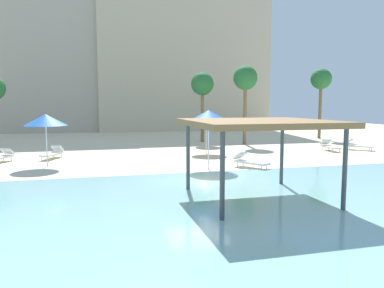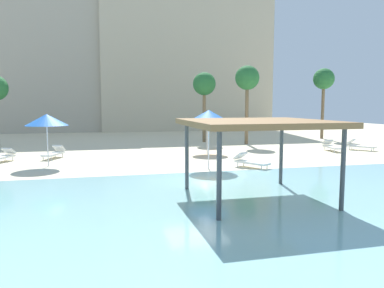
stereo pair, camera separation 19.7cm
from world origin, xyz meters
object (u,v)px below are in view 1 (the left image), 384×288
shade_pavilion (258,125)px  beach_umbrella_blue_1 (209,116)px  palm_tree_0 (321,81)px  palm_tree_1 (202,85)px  palm_tree_2 (245,80)px  beach_umbrella_blue_2 (46,120)px  lounge_chair_4 (53,153)px  lounge_chair_2 (0,156)px  lounge_chair_3 (249,161)px  beach_umbrella_orange_3 (206,119)px  lounge_chair_1 (330,146)px  lounge_chair_5 (357,145)px

shade_pavilion → beach_umbrella_blue_1: bearing=88.3°
palm_tree_0 → palm_tree_1: (-11.47, -0.38, -0.59)m
palm_tree_2 → beach_umbrella_blue_2: bearing=-152.0°
beach_umbrella_blue_2 → palm_tree_2: bearing=28.0°
palm_tree_0 → palm_tree_2: 9.13m
lounge_chair_4 → palm_tree_2: 15.40m
lounge_chair_2 → palm_tree_1: palm_tree_1 is taller
lounge_chair_4 → palm_tree_2: palm_tree_2 is taller
lounge_chair_3 → palm_tree_2: size_ratio=0.31×
shade_pavilion → beach_umbrella_orange_3: 11.79m
lounge_chair_3 → palm_tree_1: 13.58m
lounge_chair_2 → palm_tree_1: (13.77, 7.81, 4.41)m
palm_tree_0 → palm_tree_1: size_ratio=1.11×
palm_tree_0 → lounge_chair_2: bearing=-162.0°
lounge_chair_1 → lounge_chair_5: bearing=96.6°
beach_umbrella_orange_3 → lounge_chair_3: bearing=-84.7°
lounge_chair_5 → lounge_chair_3: bearing=-99.6°
lounge_chair_5 → palm_tree_1: size_ratio=0.33×
shade_pavilion → lounge_chair_5: 16.61m
lounge_chair_1 → lounge_chair_4: same height
palm_tree_1 → palm_tree_2: size_ratio=0.94×
lounge_chair_1 → palm_tree_2: (-3.99, 5.44, 4.76)m
shade_pavilion → beach_umbrella_blue_1: size_ratio=1.56×
lounge_chair_4 → lounge_chair_1: bearing=107.2°
palm_tree_0 → palm_tree_2: (-8.67, -2.85, -0.24)m
shade_pavilion → beach_umbrella_blue_1: beach_umbrella_blue_1 is taller
lounge_chair_5 → palm_tree_1: bearing=-166.6°
lounge_chair_2 → lounge_chair_4: bearing=132.5°
beach_umbrella_orange_3 → lounge_chair_4: 9.55m
beach_umbrella_blue_2 → beach_umbrella_orange_3: (9.33, 2.82, -0.17)m
lounge_chair_3 → lounge_chair_5: (10.19, 4.83, 0.00)m
lounge_chair_3 → beach_umbrella_blue_1: bearing=-125.5°
lounge_chair_5 → palm_tree_1: palm_tree_1 is taller
beach_umbrella_orange_3 → shade_pavilion: bearing=-98.5°
beach_umbrella_blue_2 → lounge_chair_3: 10.49m
beach_umbrella_orange_3 → palm_tree_1: size_ratio=0.43×
lounge_chair_3 → lounge_chair_4: size_ratio=0.98×
lounge_chair_2 → palm_tree_1: size_ratio=0.34×
lounge_chair_5 → palm_tree_0: palm_tree_0 is taller
lounge_chair_2 → palm_tree_0: bearing=132.4°
shade_pavilion → lounge_chair_5: (12.46, 10.76, -2.16)m
lounge_chair_5 → palm_tree_2: 9.51m
palm_tree_1 → lounge_chair_4: bearing=-148.0°
lounge_chair_2 → palm_tree_0: 27.00m
shade_pavilion → lounge_chair_5: size_ratio=2.37×
beach_umbrella_blue_2 → beach_umbrella_orange_3: 9.75m
beach_umbrella_blue_2 → beach_umbrella_orange_3: beach_umbrella_blue_2 is taller
beach_umbrella_blue_1 → palm_tree_0: size_ratio=0.45×
lounge_chair_2 → palm_tree_2: palm_tree_2 is taller
lounge_chair_3 → palm_tree_0: palm_tree_0 is taller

